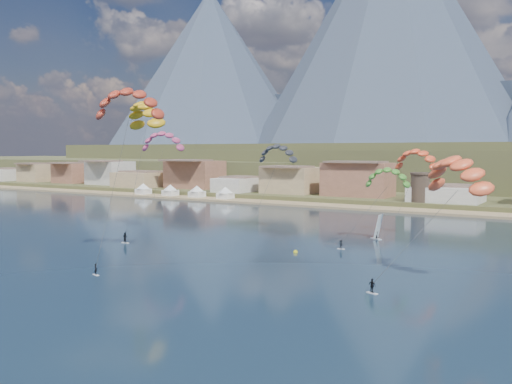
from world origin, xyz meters
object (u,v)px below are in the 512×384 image
Objects in this scene: kitesurfer_orange at (458,169)px; kitesurfer_red at (129,99)px; windsurfer at (377,231)px; kitesurfer_yellow at (146,111)px; kitesurfer_green at (387,175)px; watchtower at (420,187)px; buoy at (296,252)px.

kitesurfer_red is at bearing -165.06° from kitesurfer_orange.
windsurfer is (-20.73, 28.29, -13.18)m from kitesurfer_orange.
kitesurfer_green is at bearing 17.90° from kitesurfer_yellow.
kitesurfer_green is 3.47× the size of windsurfer.
watchtower is 60.27m from windsurfer.
watchtower reaches higher than windsurfer.
windsurfer reaches higher than buoy.
kitesurfer_orange is 31.52m from kitesurfer_green.
kitesurfer_orange is 31.77m from buoy.
kitesurfer_orange is at bearing -9.81° from kitesurfer_yellow.
kitesurfer_red is 48.38m from kitesurfer_orange.
kitesurfer_yellow is at bearing -162.10° from kitesurfer_green.
buoy is at bearing -116.47° from kitesurfer_green.
watchtower is 1.78× the size of windsurfer.
kitesurfer_green is (45.61, 14.74, -12.46)m from kitesurfer_yellow.
kitesurfer_yellow is 49.53m from kitesurfer_green.
watchtower is 103.00m from kitesurfer_red.
buoy is at bearing 165.20° from kitesurfer_orange.
windsurfer is at bearing 58.32° from kitesurfer_red.
kitesurfer_red reaches higher than buoy.
windsurfer is at bearing 21.92° from kitesurfer_yellow.
kitesurfer_yellow is at bearing -158.08° from windsurfer.
buoy is (-6.56, -21.08, -1.41)m from windsurfer.
kitesurfer_green is at bearing -79.86° from watchtower.
buoy is (18.43, 19.41, -24.70)m from kitesurfer_red.
buoy is (1.87, -80.56, -6.24)m from watchtower.
kitesurfer_yellow is 39.51× the size of buoy.
kitesurfer_orange is (45.71, 12.20, -10.12)m from kitesurfer_red.
kitesurfer_red is (-16.56, -99.97, 18.46)m from watchtower.
kitesurfer_red is at bearing -126.09° from kitesurfer_green.
kitesurfer_red is at bearing -52.26° from kitesurfer_yellow.
kitesurfer_red is at bearing -133.51° from buoy.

